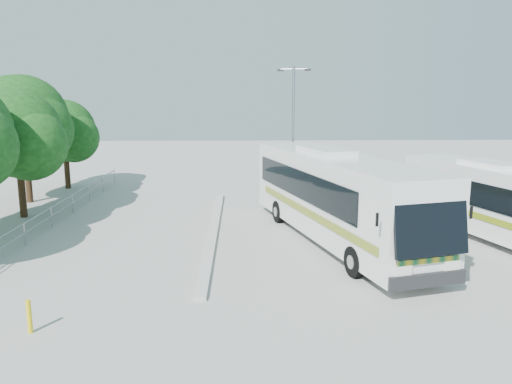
{
  "coord_description": "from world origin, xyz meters",
  "views": [
    {
      "loc": [
        -1.04,
        -20.2,
        6.1
      ],
      "look_at": [
        -0.37,
        1.4,
        1.95
      ],
      "focal_mm": 35.0,
      "sensor_mm": 36.0,
      "label": 1
    }
  ],
  "objects_px": {
    "coach_main": "(335,195)",
    "tree_far_d": "(25,119)",
    "tree_far_c": "(18,134)",
    "bollard": "(29,317)",
    "tree_far_e": "(65,130)",
    "coach_adjacent": "(504,203)",
    "lamppost": "(293,128)"
  },
  "relations": [
    {
      "from": "tree_far_c",
      "to": "tree_far_d",
      "type": "bearing_deg",
      "value": 107.83
    },
    {
      "from": "coach_main",
      "to": "bollard",
      "type": "bearing_deg",
      "value": -154.18
    },
    {
      "from": "tree_far_d",
      "to": "coach_adjacent",
      "type": "height_order",
      "value": "tree_far_d"
    },
    {
      "from": "tree_far_c",
      "to": "coach_adjacent",
      "type": "height_order",
      "value": "tree_far_c"
    },
    {
      "from": "coach_main",
      "to": "lamppost",
      "type": "height_order",
      "value": "lamppost"
    },
    {
      "from": "tree_far_d",
      "to": "lamppost",
      "type": "distance_m",
      "value": 15.32
    },
    {
      "from": "coach_main",
      "to": "lamppost",
      "type": "xyz_separation_m",
      "value": [
        -0.96,
        8.33,
        2.3
      ]
    },
    {
      "from": "tree_far_c",
      "to": "lamppost",
      "type": "relative_size",
      "value": 0.83
    },
    {
      "from": "tree_far_c",
      "to": "tree_far_d",
      "type": "height_order",
      "value": "tree_far_d"
    },
    {
      "from": "tree_far_e",
      "to": "coach_adjacent",
      "type": "bearing_deg",
      "value": -30.67
    },
    {
      "from": "lamppost",
      "to": "tree_far_c",
      "type": "bearing_deg",
      "value": -147.58
    },
    {
      "from": "tree_far_d",
      "to": "coach_main",
      "type": "distance_m",
      "value": 18.56
    },
    {
      "from": "lamppost",
      "to": "coach_main",
      "type": "bearing_deg",
      "value": -65.15
    },
    {
      "from": "coach_main",
      "to": "tree_far_c",
      "type": "bearing_deg",
      "value": 147.52
    },
    {
      "from": "tree_far_e",
      "to": "coach_adjacent",
      "type": "relative_size",
      "value": 0.51
    },
    {
      "from": "tree_far_e",
      "to": "bollard",
      "type": "bearing_deg",
      "value": -74.04
    },
    {
      "from": "coach_adjacent",
      "to": "tree_far_d",
      "type": "bearing_deg",
      "value": 143.91
    },
    {
      "from": "tree_far_e",
      "to": "coach_main",
      "type": "bearing_deg",
      "value": -39.77
    },
    {
      "from": "tree_far_c",
      "to": "bollard",
      "type": "relative_size",
      "value": 7.11
    },
    {
      "from": "tree_far_c",
      "to": "coach_adjacent",
      "type": "relative_size",
      "value": 0.56
    },
    {
      "from": "coach_adjacent",
      "to": "tree_far_e",
      "type": "bearing_deg",
      "value": 134.18
    },
    {
      "from": "lamppost",
      "to": "bollard",
      "type": "bearing_deg",
      "value": -99.11
    },
    {
      "from": "tree_far_c",
      "to": "tree_far_e",
      "type": "bearing_deg",
      "value": 93.54
    },
    {
      "from": "lamppost",
      "to": "tree_far_d",
      "type": "bearing_deg",
      "value": -162.25
    },
    {
      "from": "coach_adjacent",
      "to": "lamppost",
      "type": "height_order",
      "value": "lamppost"
    },
    {
      "from": "lamppost",
      "to": "tree_far_e",
      "type": "bearing_deg",
      "value": -179.33
    },
    {
      "from": "tree_far_c",
      "to": "bollard",
      "type": "distance_m",
      "value": 14.62
    },
    {
      "from": "tree_far_d",
      "to": "bollard",
      "type": "bearing_deg",
      "value": -68.0
    },
    {
      "from": "tree_far_c",
      "to": "tree_far_e",
      "type": "xyz_separation_m",
      "value": [
        -0.51,
        8.2,
        -0.37
      ]
    },
    {
      "from": "tree_far_e",
      "to": "lamppost",
      "type": "distance_m",
      "value": 15.35
    },
    {
      "from": "coach_main",
      "to": "tree_far_d",
      "type": "bearing_deg",
      "value": 137.58
    },
    {
      "from": "bollard",
      "to": "tree_far_c",
      "type": "bearing_deg",
      "value": 113.15
    }
  ]
}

